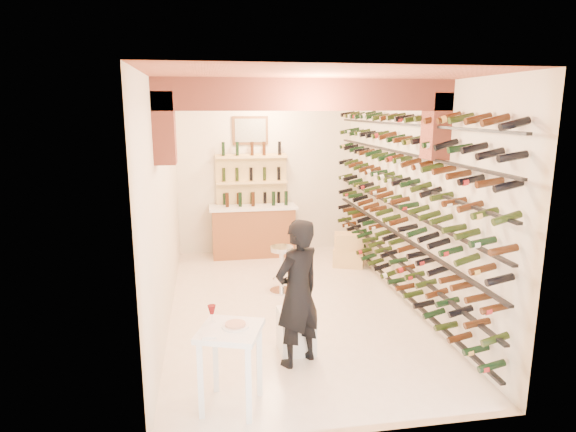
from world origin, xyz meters
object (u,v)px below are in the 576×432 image
object	(u,v)px
back_counter	(253,229)
crate_lower	(348,257)
person	(298,293)
tasting_table	(230,342)
wine_rack	(394,200)
white_stool	(296,331)
chrome_barstool	(282,266)

from	to	relation	value
back_counter	crate_lower	distance (m)	1.97
person	tasting_table	bearing A→B (deg)	9.73
person	crate_lower	world-z (taller)	person
wine_rack	white_stool	world-z (taller)	wine_rack
tasting_table	person	xyz separation A→B (m)	(0.79, 0.72, 0.17)
person	chrome_barstool	world-z (taller)	person
white_stool	person	size ratio (longest dim) A/B	0.30
tasting_table	chrome_barstool	xyz separation A→B (m)	(0.96, 2.96, -0.24)
crate_lower	back_counter	bearing A→B (deg)	149.87
tasting_table	crate_lower	distance (m)	4.74
tasting_table	white_stool	size ratio (longest dim) A/B	1.94
white_stool	chrome_barstool	size ratio (longest dim) A/B	0.69
person	crate_lower	distance (m)	3.76
back_counter	tasting_table	bearing A→B (deg)	-98.09
person	crate_lower	xyz separation A→B (m)	(1.59, 3.34, -0.68)
chrome_barstool	crate_lower	bearing A→B (deg)	37.58
back_counter	tasting_table	world-z (taller)	back_counter
chrome_barstool	back_counter	bearing A→B (deg)	96.80
white_stool	crate_lower	distance (m)	3.43
crate_lower	wine_rack	bearing A→B (deg)	-84.55
person	crate_lower	size ratio (longest dim) A/B	3.10
person	crate_lower	bearing A→B (deg)	-148.07
person	wine_rack	bearing A→B (deg)	-169.13
back_counter	person	distance (m)	4.32
wine_rack	tasting_table	xyz separation A→B (m)	(-2.55, -2.38, -0.87)
tasting_table	back_counter	bearing A→B (deg)	100.68
wine_rack	person	xyz separation A→B (m)	(-1.75, -1.66, -0.70)
tasting_table	crate_lower	bearing A→B (deg)	78.33
tasting_table	chrome_barstool	distance (m)	3.12
white_stool	crate_lower	xyz separation A→B (m)	(1.55, 3.06, -0.09)
back_counter	white_stool	xyz separation A→B (m)	(0.12, -4.03, -0.28)
white_stool	person	distance (m)	0.65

